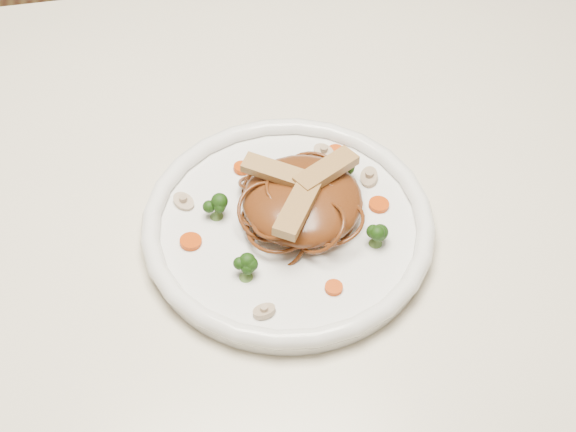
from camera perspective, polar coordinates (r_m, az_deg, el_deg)
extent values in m
cube|color=beige|center=(0.94, -2.85, 0.57)|extent=(1.20, 0.80, 0.04)
cylinder|color=brown|center=(1.57, 15.64, 3.59)|extent=(0.06, 0.06, 0.71)
cylinder|color=white|center=(0.88, 0.00, -0.92)|extent=(0.31, 0.31, 0.02)
ellipsoid|color=#5C2C11|center=(0.87, 0.97, 1.09)|extent=(0.16, 0.16, 0.04)
cube|color=tan|center=(0.87, 2.59, 3.08)|extent=(0.07, 0.06, 0.01)
cube|color=tan|center=(0.87, -0.97, 3.06)|extent=(0.07, 0.05, 0.01)
cube|color=tan|center=(0.83, 0.61, 0.49)|extent=(0.06, 0.08, 0.01)
cylinder|color=#BF4906|center=(0.94, 3.23, 4.30)|extent=(0.03, 0.03, 0.00)
cylinder|color=#BF4906|center=(0.86, -6.57, -1.72)|extent=(0.03, 0.03, 0.00)
cylinder|color=#BF4906|center=(0.90, 6.14, 0.77)|extent=(0.03, 0.03, 0.00)
cylinder|color=#BF4906|center=(0.93, -3.09, 3.25)|extent=(0.02, 0.02, 0.00)
cylinder|color=#BF4906|center=(0.83, 3.10, -4.84)|extent=(0.02, 0.02, 0.00)
cylinder|color=beige|center=(0.81, -1.62, -6.44)|extent=(0.03, 0.03, 0.01)
cylinder|color=beige|center=(0.92, 5.48, 2.60)|extent=(0.03, 0.03, 0.01)
cylinder|color=beige|center=(0.90, -7.04, 0.95)|extent=(0.04, 0.04, 0.01)
cylinder|color=beige|center=(0.94, 2.43, 4.31)|extent=(0.04, 0.04, 0.01)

